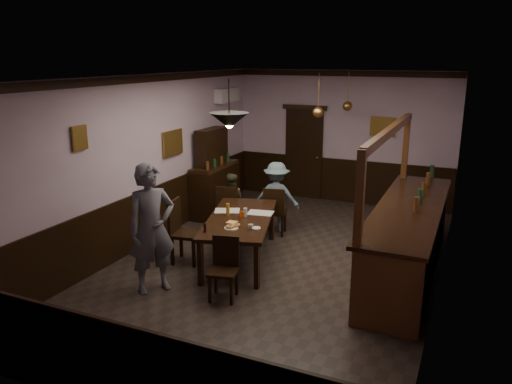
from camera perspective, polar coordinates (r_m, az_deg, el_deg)
The scene contains 31 objects.
room at distance 7.85m, azimuth 2.47°, elevation 2.02°, with size 5.01×8.01×3.01m.
dining_table at distance 8.19m, azimuth -1.85°, elevation -3.33°, with size 1.57×2.39×0.75m.
chair_far_left at distance 9.51m, azimuth -3.22°, elevation -1.73°, with size 0.51×0.51×0.95m.
chair_far_right at distance 9.39m, azimuth 2.14°, elevation -1.98°, with size 0.48×0.48×0.93m.
chair_near at distance 7.04m, azimuth -3.63°, elevation -8.32°, with size 0.46×0.46×0.88m.
chair_side at distance 8.25m, azimuth -8.51°, elevation -4.14°, with size 0.53×0.53×1.05m.
person_standing at distance 7.22m, azimuth -11.82°, elevation -4.12°, with size 0.69×0.45×1.88m, color slate.
person_seated_left at distance 9.76m, azimuth -2.92°, elevation -1.04°, with size 0.54×0.42×1.11m, color #45482B.
person_seated_right at distance 9.60m, azimuth 2.35°, elevation -0.54°, with size 0.88×0.50×1.36m, color slate.
newspaper_left at distance 8.50m, azimuth -3.30°, elevation -2.14°, with size 0.42×0.30×0.01m, color silver.
newspaper_right at distance 8.37m, azimuth 0.52°, elevation -2.40°, with size 0.42×0.30×0.01m, color silver.
napkin at distance 7.93m, azimuth -2.77°, elevation -3.45°, with size 0.15×0.15×0.00m, color #F5BA5A.
saucer at distance 7.65m, azimuth -0.01°, elevation -4.13°, with size 0.15×0.15×0.01m, color white.
coffee_cup at distance 7.58m, azimuth -0.62°, elevation -3.98°, with size 0.08×0.08×0.07m, color white.
pastry_plate at distance 7.65m, azimuth -2.83°, elevation -4.14°, with size 0.22×0.22×0.01m, color white.
pastry_ring_a at distance 7.63m, azimuth -3.00°, elevation -3.98°, with size 0.13×0.13×0.04m, color #C68C47.
pastry_ring_b at distance 7.70m, azimuth -2.29°, elevation -3.79°, with size 0.13×0.13×0.04m, color #C68C47.
soda_can at distance 8.09m, azimuth -1.69°, elevation -2.64°, with size 0.07×0.07×0.12m, color orange.
beer_glass at distance 8.25m, azimuth -3.24°, elevation -2.00°, with size 0.06×0.06×0.20m, color #BF721E.
water_glass at distance 8.16m, azimuth -1.23°, elevation -2.35°, with size 0.06×0.06×0.15m, color silver.
pepper_mill at distance 7.52m, azimuth -5.86°, elevation -4.05°, with size 0.04×0.04×0.14m, color black.
sideboard at distance 10.65m, azimuth -4.81°, elevation 1.34°, with size 0.50×1.39×1.84m.
bar_counter at distance 8.11m, azimuth 16.96°, elevation -4.99°, with size 0.95×4.07×2.28m.
door_back at distance 11.88m, azimuth 5.47°, elevation 4.33°, with size 0.90×0.06×2.10m, color black.
ac_unit at distance 11.30m, azimuth -3.36°, elevation 10.98°, with size 0.20×0.85×0.30m.
picture_left_small at distance 7.71m, azimuth -19.51°, elevation 5.84°, with size 0.04×0.28×0.36m.
picture_left_large at distance 9.63m, azimuth -9.49°, elevation 5.55°, with size 0.04×0.62×0.48m.
picture_back at distance 11.33m, azimuth 14.30°, elevation 7.24°, with size 0.55×0.04×0.42m.
pendant_iron at distance 7.03m, azimuth -3.08°, elevation 8.15°, with size 0.56×0.56×0.68m.
pendant_brass_mid at distance 9.29m, azimuth 7.10°, elevation 9.01°, with size 0.20×0.20×0.81m.
pendant_brass_far at distance 10.57m, azimuth 10.41°, elevation 9.63°, with size 0.20×0.20×0.81m.
Camera 1 is at (2.81, -7.11, 3.31)m, focal length 35.00 mm.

